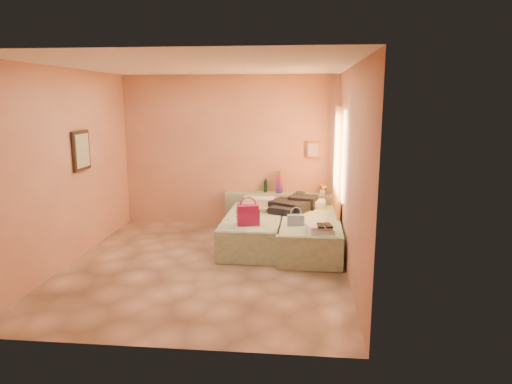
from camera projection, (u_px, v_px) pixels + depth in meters
ground at (206, 265)px, 6.61m from camera, size 4.50×4.50×0.00m
room_walls at (225, 138)px, 6.79m from camera, size 4.02×4.51×2.81m
headboard_ledge at (280, 210)px, 8.50m from camera, size 2.05×0.30×0.65m
bed_left at (255, 229)px, 7.53m from camera, size 0.94×2.02×0.50m
bed_right at (310, 234)px, 7.30m from camera, size 0.94×2.02×0.50m
water_bottle at (266, 186)px, 8.51m from camera, size 0.08×0.08×0.24m
rainbow_box at (279, 182)px, 8.42m from camera, size 0.12×0.12×0.42m
small_dish at (259, 192)px, 8.51m from camera, size 0.14×0.14×0.03m
green_book at (300, 193)px, 8.43m from camera, size 0.18×0.15×0.03m
flower_vase at (322, 188)px, 8.31m from camera, size 0.20×0.20×0.23m
magenta_handbag at (248, 215)px, 6.86m from camera, size 0.37×0.26×0.31m
khaki_garment at (260, 208)px, 7.80m from camera, size 0.49×0.45×0.07m
clothes_pile at (293, 204)px, 7.76m from camera, size 0.86×0.86×0.20m
blue_handbag at (296, 220)px, 6.85m from camera, size 0.26×0.14×0.16m
towel_stack at (320, 229)px, 6.50m from camera, size 0.42×0.38×0.10m
sandal_pair at (324, 225)px, 6.44m from camera, size 0.19×0.25×0.02m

